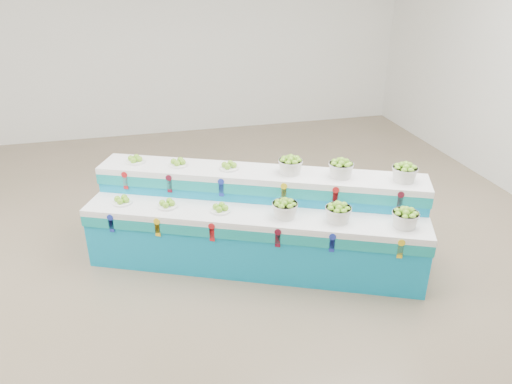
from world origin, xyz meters
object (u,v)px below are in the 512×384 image
display_stand (256,221)px  plate_upper_mid (178,162)px  basket_upper_right (405,172)px  basket_lower_left (285,208)px

display_stand → plate_upper_mid: 1.12m
display_stand → plate_upper_mid: bearing=166.3°
display_stand → plate_upper_mid: (-0.77, 0.59, 0.56)m
plate_upper_mid → basket_upper_right: (2.29, -1.01, 0.05)m
plate_upper_mid → basket_upper_right: bearing=-23.8°
basket_upper_right → display_stand: bearing=164.5°
plate_upper_mid → display_stand: bearing=-37.5°
basket_lower_left → plate_upper_mid: plate_upper_mid is taller
basket_lower_left → plate_upper_mid: 1.39m
display_stand → basket_lower_left: 0.52m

